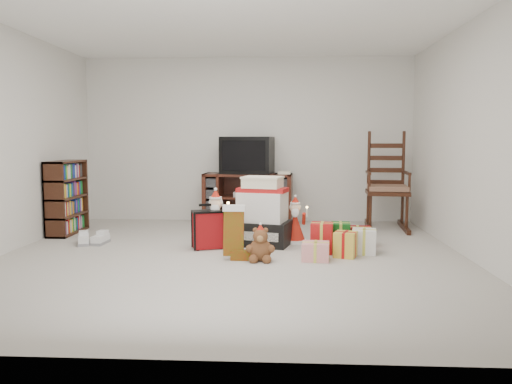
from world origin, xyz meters
TOP-DOWN VIEW (x-y plane):
  - room at (0.00, 0.00)m, footprint 5.01×5.01m
  - tv_stand at (0.02, 2.23)m, footprint 1.34×0.55m
  - bookshelf at (-2.34, 1.28)m, footprint 0.27×0.80m
  - rocking_chair at (2.00, 1.92)m, footprint 0.66×1.00m
  - gift_pile at (0.30, 0.68)m, footprint 0.73×0.60m
  - red_suitcase at (-0.31, 0.42)m, footprint 0.38×0.28m
  - stocking at (0.03, -0.07)m, footprint 0.27×0.12m
  - teddy_bear at (0.32, -0.13)m, footprint 0.23×0.20m
  - santa_figurine at (0.70, 0.84)m, footprint 0.28×0.26m
  - mrs_claus_figurine at (-0.24, 0.56)m, footprint 0.33×0.31m
  - sneaker_pair at (-1.75, 0.60)m, footprint 0.38×0.33m
  - gift_cluster at (1.19, 0.37)m, footprint 0.78×1.14m
  - crt_television at (0.01, 2.23)m, footprint 0.81×0.63m

SIDE VIEW (x-z plane):
  - sneaker_pair at x=-1.75m, z-range 0.00..0.11m
  - gift_cluster at x=1.19m, z-range 0.00..0.27m
  - teddy_bear at x=0.32m, z-range -0.02..0.32m
  - santa_figurine at x=0.70m, z-range -0.07..0.50m
  - red_suitcase at x=-0.31m, z-range -0.03..0.48m
  - mrs_claus_figurine at x=-0.24m, z-range -0.08..0.60m
  - stocking at x=0.03m, z-range 0.00..0.58m
  - gift_pile at x=0.30m, z-range -0.05..0.75m
  - tv_stand at x=0.02m, z-range 0.00..0.75m
  - bookshelf at x=-2.34m, z-range -0.02..0.96m
  - rocking_chair at x=2.00m, z-range -0.23..1.20m
  - crt_television at x=0.01m, z-range 0.75..1.30m
  - room at x=0.00m, z-range -0.01..2.51m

